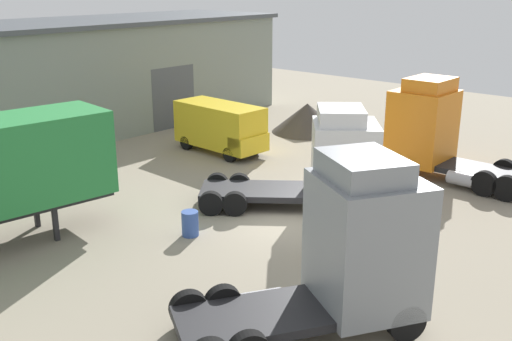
{
  "coord_description": "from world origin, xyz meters",
  "views": [
    {
      "loc": [
        -15.75,
        -12.54,
        8.43
      ],
      "look_at": [
        0.21,
        1.55,
        1.6
      ],
      "focal_mm": 42.0,
      "sensor_mm": 36.0,
      "label": 1
    }
  ],
  "objects_px": {
    "tractor_unit_orange": "(431,130)",
    "gravel_pile": "(307,118)",
    "delivery_van_yellow": "(222,127)",
    "traffic_cone": "(311,252)",
    "oil_drum": "(190,224)",
    "tractor_unit_grey": "(352,248)",
    "tractor_unit_white": "(330,161)"
  },
  "relations": [
    {
      "from": "delivery_van_yellow",
      "to": "gravel_pile",
      "type": "xyz_separation_m",
      "value": [
        6.3,
        -0.66,
        -0.51
      ]
    },
    {
      "from": "traffic_cone",
      "to": "tractor_unit_grey",
      "type": "bearing_deg",
      "value": -128.8
    },
    {
      "from": "tractor_unit_orange",
      "to": "gravel_pile",
      "type": "bearing_deg",
      "value": -17.09
    },
    {
      "from": "tractor_unit_orange",
      "to": "gravel_pile",
      "type": "height_order",
      "value": "tractor_unit_orange"
    },
    {
      "from": "delivery_van_yellow",
      "to": "gravel_pile",
      "type": "height_order",
      "value": "delivery_van_yellow"
    },
    {
      "from": "tractor_unit_orange",
      "to": "oil_drum",
      "type": "height_order",
      "value": "tractor_unit_orange"
    },
    {
      "from": "tractor_unit_grey",
      "to": "gravel_pile",
      "type": "bearing_deg",
      "value": 70.49
    },
    {
      "from": "gravel_pile",
      "to": "oil_drum",
      "type": "distance_m",
      "value": 15.53
    },
    {
      "from": "tractor_unit_grey",
      "to": "oil_drum",
      "type": "relative_size",
      "value": 7.31
    },
    {
      "from": "tractor_unit_grey",
      "to": "oil_drum",
      "type": "xyz_separation_m",
      "value": [
        1.06,
        7.1,
        -1.68
      ]
    },
    {
      "from": "tractor_unit_orange",
      "to": "delivery_van_yellow",
      "type": "bearing_deg",
      "value": 20.74
    },
    {
      "from": "oil_drum",
      "to": "traffic_cone",
      "type": "bearing_deg",
      "value": -73.86
    },
    {
      "from": "gravel_pile",
      "to": "traffic_cone",
      "type": "height_order",
      "value": "gravel_pile"
    },
    {
      "from": "tractor_unit_grey",
      "to": "tractor_unit_orange",
      "type": "height_order",
      "value": "tractor_unit_grey"
    },
    {
      "from": "gravel_pile",
      "to": "oil_drum",
      "type": "height_order",
      "value": "gravel_pile"
    },
    {
      "from": "delivery_van_yellow",
      "to": "tractor_unit_white",
      "type": "bearing_deg",
      "value": -15.43
    },
    {
      "from": "gravel_pile",
      "to": "traffic_cone",
      "type": "relative_size",
      "value": 7.36
    },
    {
      "from": "tractor_unit_orange",
      "to": "oil_drum",
      "type": "relative_size",
      "value": 6.9
    },
    {
      "from": "tractor_unit_white",
      "to": "traffic_cone",
      "type": "bearing_deg",
      "value": -100.45
    },
    {
      "from": "gravel_pile",
      "to": "traffic_cone",
      "type": "distance_m",
      "value": 16.58
    },
    {
      "from": "tractor_unit_grey",
      "to": "traffic_cone",
      "type": "xyz_separation_m",
      "value": [
        2.29,
        2.85,
        -1.86
      ]
    },
    {
      "from": "gravel_pile",
      "to": "oil_drum",
      "type": "relative_size",
      "value": 4.6
    },
    {
      "from": "oil_drum",
      "to": "traffic_cone",
      "type": "relative_size",
      "value": 1.6
    },
    {
      "from": "tractor_unit_orange",
      "to": "traffic_cone",
      "type": "height_order",
      "value": "tractor_unit_orange"
    },
    {
      "from": "tractor_unit_grey",
      "to": "gravel_pile",
      "type": "relative_size",
      "value": 1.59
    },
    {
      "from": "gravel_pile",
      "to": "tractor_unit_grey",
      "type": "bearing_deg",
      "value": -140.21
    },
    {
      "from": "tractor_unit_grey",
      "to": "tractor_unit_orange",
      "type": "bearing_deg",
      "value": 48.43
    },
    {
      "from": "tractor_unit_grey",
      "to": "gravel_pile",
      "type": "xyz_separation_m",
      "value": [
        15.47,
        12.89,
        -1.28
      ]
    },
    {
      "from": "tractor_unit_white",
      "to": "traffic_cone",
      "type": "height_order",
      "value": "tractor_unit_white"
    },
    {
      "from": "delivery_van_yellow",
      "to": "traffic_cone",
      "type": "distance_m",
      "value": 12.77
    },
    {
      "from": "tractor_unit_grey",
      "to": "tractor_unit_orange",
      "type": "relative_size",
      "value": 1.06
    },
    {
      "from": "tractor_unit_orange",
      "to": "gravel_pile",
      "type": "relative_size",
      "value": 1.5
    }
  ]
}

